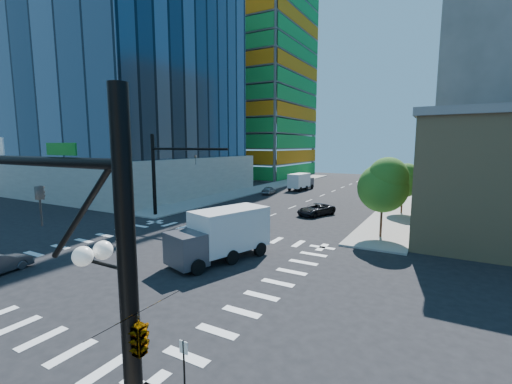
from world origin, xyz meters
The scene contains 15 objects.
ground centered at (0.00, 0.00, 0.00)m, with size 160.00×160.00×0.00m, color black.
road_markings centered at (0.00, 0.00, 0.01)m, with size 20.00×20.00×0.01m, color silver.
sidewalk_ne centered at (12.50, 40.00, 0.07)m, with size 5.00×60.00×0.15m, color gray.
sidewalk_nw centered at (-12.50, 40.00, 0.07)m, with size 5.00×60.00×0.15m, color gray.
construction_building centered at (-27.41, 61.93, 24.61)m, with size 25.16×34.50×70.60m.
signal_mast_se centered at (10.60, -11.50, 5.01)m, with size 10.51×2.48×9.00m.
signal_mast_nw centered at (-10.00, 11.50, 5.49)m, with size 10.20×0.40×9.00m.
tree_south centered at (12.63, 13.90, 4.69)m, with size 4.16×4.16×6.82m.
tree_north centered at (12.93, 25.90, 3.99)m, with size 3.54×3.52×5.78m.
no_parking_sign centered at (10.70, -9.00, 1.38)m, with size 0.30×0.06×2.20m.
car_nb_far centered at (4.40, 20.52, 0.67)m, with size 2.22×4.82×1.34m, color black.
car_sb_near centered at (-2.66, 15.48, 0.69)m, with size 1.92×4.73×1.37m, color silver.
car_sb_mid centered at (-8.07, 33.07, 0.65)m, with size 1.54×3.82×1.30m, color gray.
box_truck_near centered at (3.69, 2.48, 1.55)m, with size 4.68×7.20×3.49m.
box_truck_far centered at (-5.49, 40.75, 1.31)m, with size 2.92×5.84×2.96m.
Camera 1 is at (17.18, -16.14, 7.94)m, focal length 24.00 mm.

